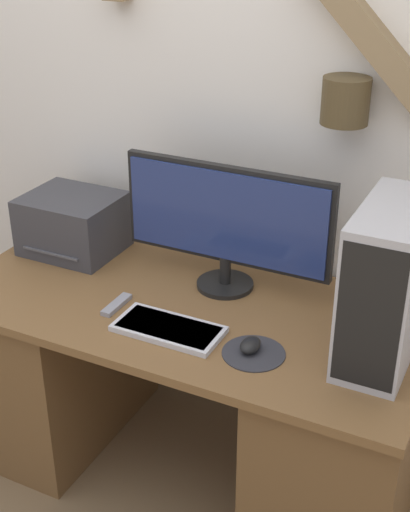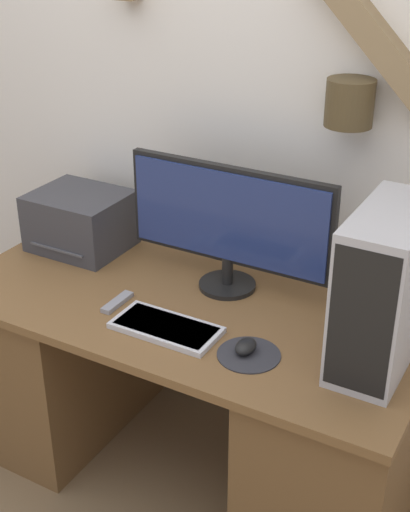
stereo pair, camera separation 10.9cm
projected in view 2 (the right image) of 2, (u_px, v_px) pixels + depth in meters
The scene contains 9 objects.
wall_back at pixel (256, 76), 2.39m from camera, with size 6.40×0.20×2.93m.
desk at pixel (190, 386), 2.51m from camera, with size 1.59×0.78×0.71m.
monitor at pixel (229, 221), 2.34m from camera, with size 0.73×0.20×0.43m.
keyboard at pixel (166, 327), 2.20m from camera, with size 0.34×0.16×0.02m.
mousepad at pixel (249, 355), 2.08m from camera, with size 0.19×0.19×0.00m.
mouse at pixel (246, 346), 2.08m from camera, with size 0.06×0.08×0.04m.
computer_tower at pixel (384, 289), 1.97m from camera, with size 0.19×0.42×0.46m.
printer at pixel (80, 221), 2.68m from camera, with size 0.34×0.30×0.22m.
remote_control at pixel (117, 302), 2.34m from camera, with size 0.03×0.14×0.02m.
Camera 2 is at (1.04, -1.35, 1.91)m, focal length 50.00 mm.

